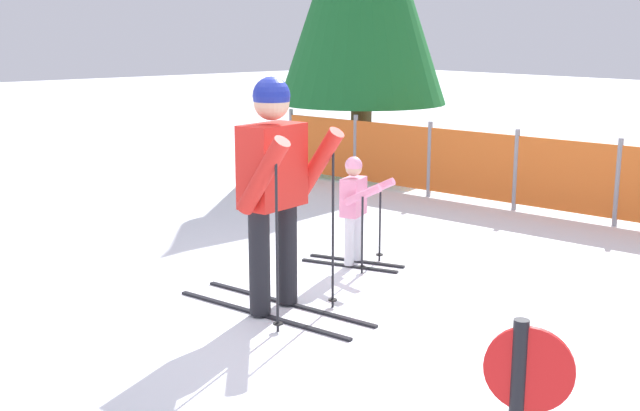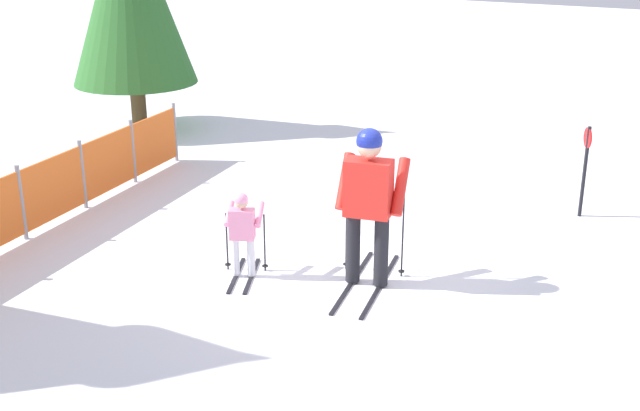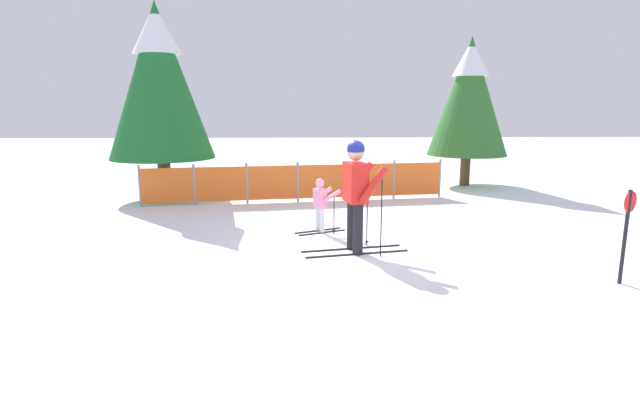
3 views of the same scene
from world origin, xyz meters
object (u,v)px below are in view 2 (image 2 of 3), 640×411
object	(u,v)px
trail_marker	(586,161)
skier_adult	(369,193)
skier_child	(243,228)
safety_fence	(21,203)

from	to	relation	value
trail_marker	skier_adult	bearing A→B (deg)	154.32
skier_child	trail_marker	xyz separation A→B (m)	(3.87, -2.93, 0.20)
skier_adult	safety_fence	world-z (taller)	skier_adult
safety_fence	trail_marker	world-z (taller)	trail_marker
skier_child	trail_marker	size ratio (longest dim) A/B	0.80
skier_adult	safety_fence	xyz separation A→B (m)	(-0.95, 4.39, -0.58)
trail_marker	skier_child	bearing A→B (deg)	142.83
skier_adult	trail_marker	size ratio (longest dim) A/B	1.43
skier_adult	skier_child	xyz separation A→B (m)	(-0.51, 1.32, -0.48)
safety_fence	trail_marker	bearing A→B (deg)	-54.31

